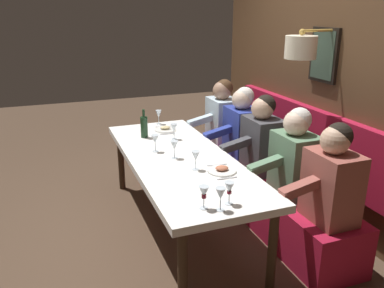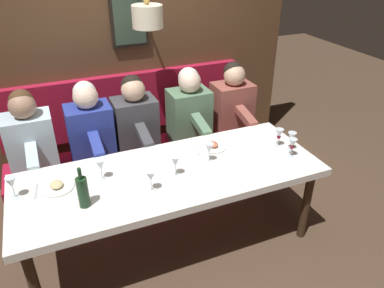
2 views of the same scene
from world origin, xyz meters
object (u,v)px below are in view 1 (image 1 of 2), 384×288
Objects in this scene: diner_middle at (262,137)px; diner_far at (242,126)px; wine_bottle at (144,127)px; wine_glass_2 at (221,194)px; wine_glass_5 at (204,193)px; wine_glass_7 at (174,128)px; diner_nearest at (332,177)px; diner_farthest at (222,115)px; wine_glass_0 at (196,157)px; dining_table at (179,163)px; wine_glass_3 at (159,114)px; diner_near at (295,156)px; wine_glass_1 at (174,146)px; wine_glass_4 at (229,189)px; wine_glass_6 at (155,140)px.

diner_far is (0.00, 0.43, 0.00)m from diner_middle.
wine_glass_2 is at bearing -87.12° from wine_bottle.
wine_glass_7 is (0.28, 1.50, 0.00)m from wine_glass_5.
diner_nearest reaches higher than wine_glass_2.
diner_farthest reaches higher than wine_glass_5.
wine_glass_0 and wine_glass_5 have the same top height.
diner_far is at bearing -3.08° from wine_glass_7.
dining_table is 1.03m from wine_glass_5.
wine_glass_2 is 1.00× the size of wine_glass_3.
diner_far reaches higher than wine_glass_7.
wine_bottle is at bearing 89.76° from wine_glass_5.
diner_near is at bearing 24.51° from wine_glass_5.
wine_glass_0 is 0.68m from wine_glass_5.
wine_glass_1 is (-0.05, -0.02, 0.18)m from dining_table.
diner_far is 0.77m from wine_glass_7.
diner_far is 4.82× the size of wine_glass_0.
diner_far is 4.82× the size of wine_glass_2.
dining_table is 1.35m from diner_nearest.
diner_far reaches higher than wine_glass_2.
diner_far reaches higher than wine_glass_4.
diner_farthest is at bearing 66.50° from wine_glass_4.
diner_middle reaches higher than wine_glass_0.
wine_glass_0 is 0.66m from wine_glass_4.
wine_glass_4 is (-0.01, -0.66, -0.00)m from wine_glass_0.
diner_farthest is at bearing 90.00° from diner_nearest.
wine_glass_2 is 1.00× the size of wine_glass_7.
wine_glass_3 is at bearing 72.02° from wine_glass_6.
diner_near and diner_middle have the same top height.
wine_glass_3 is at bearing 86.27° from wine_glass_0.
diner_middle is at bearing 23.92° from wine_glass_0.
diner_middle is (0.00, 0.56, 0.00)m from diner_near.
diner_nearest is at bearing -0.73° from wine_glass_4.
diner_near is (0.00, 0.49, 0.00)m from diner_nearest.
wine_glass_1 and wine_glass_4 have the same top height.
wine_glass_6 is (-1.05, 1.21, 0.04)m from diner_nearest.
dining_table is at bearing -152.29° from diner_far.
diner_nearest is 1.98m from wine_bottle.
wine_glass_5 is at bearing -96.49° from wine_glass_1.
diner_nearest is at bearing 3.05° from wine_glass_2.
wine_bottle reaches higher than wine_glass_6.
diner_middle is 4.82× the size of wine_glass_6.
wine_glass_7 is (-0.77, 0.47, 0.04)m from diner_middle.
diner_farthest is (0.00, 0.94, 0.00)m from diner_middle.
wine_glass_0 is at bearing -75.39° from wine_glass_1.
wine_glass_3 is 0.55× the size of wine_bottle.
dining_table is at bearing -50.92° from wine_glass_6.
dining_table is 14.43× the size of wine_glass_7.
diner_middle is at bearing -54.76° from wine_glass_3.
wine_glass_1 is at bearing 94.52° from wine_glass_4.
diner_nearest reaches higher than wine_glass_3.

